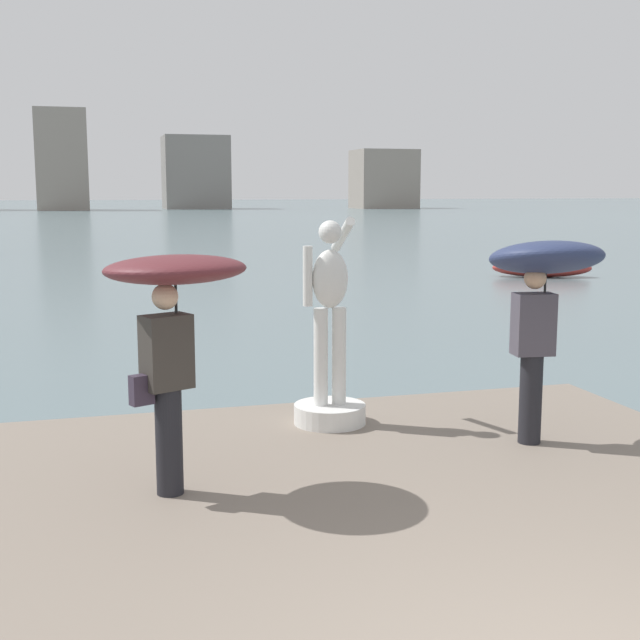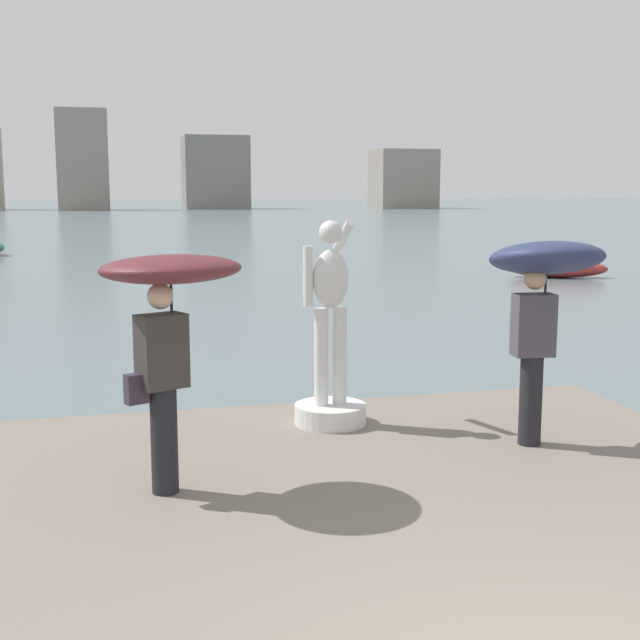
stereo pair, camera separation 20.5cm
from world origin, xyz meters
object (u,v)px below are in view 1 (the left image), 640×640
Objects in this scene: boat_near at (542,268)px; onlooker_right at (543,279)px; statue_white_figure at (330,354)px; onlooker_left at (173,300)px.

onlooker_right is at bearing -120.29° from boat_near.
statue_white_figure is 2.32m from onlooker_right.
statue_white_figure is 2.55m from onlooker_left.
statue_white_figure is 20.49m from boat_near.
statue_white_figure is 1.11× the size of onlooker_left.
boat_near is at bearing 59.71° from onlooker_right.
onlooker_left is at bearing -127.50° from boat_near.
onlooker_left is 0.96× the size of onlooker_right.
statue_white_figure is at bearing 42.18° from onlooker_left.
statue_white_figure is 0.64× the size of boat_near.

